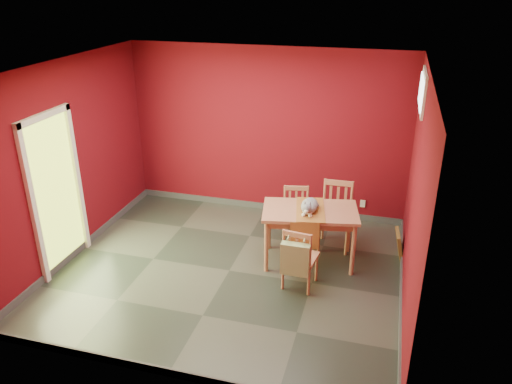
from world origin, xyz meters
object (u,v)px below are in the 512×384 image
(chair_far_left, at_px, (296,215))
(tote_bag, at_px, (295,259))
(picture_frame, at_px, (399,244))
(dining_table, at_px, (310,216))
(chair_near, at_px, (299,257))
(cat, at_px, (310,203))
(chair_far_right, at_px, (336,215))

(chair_far_left, xyz_separation_m, tote_bag, (0.26, -1.37, 0.10))
(picture_frame, bearing_deg, dining_table, -158.94)
(tote_bag, bearing_deg, picture_frame, 46.97)
(chair_far_left, height_order, picture_frame, chair_far_left)
(chair_far_left, distance_m, tote_bag, 1.40)
(chair_near, distance_m, picture_frame, 1.67)
(chair_near, relative_size, cat, 1.86)
(tote_bag, bearing_deg, chair_far_right, 77.18)
(chair_far_left, xyz_separation_m, chair_far_right, (0.58, 0.02, 0.07))
(tote_bag, height_order, picture_frame, tote_bag)
(chair_near, distance_m, cat, 0.77)
(chair_far_right, distance_m, cat, 0.77)
(dining_table, distance_m, picture_frame, 1.39)
(dining_table, bearing_deg, cat, -101.00)
(dining_table, relative_size, picture_frame, 3.54)
(tote_bag, height_order, cat, cat)
(chair_far_right, bearing_deg, cat, -117.32)
(chair_far_left, bearing_deg, cat, -63.17)
(chair_far_right, xyz_separation_m, cat, (-0.30, -0.58, 0.41))
(chair_far_right, height_order, tote_bag, chair_far_right)
(chair_near, bearing_deg, cat, 89.77)
(chair_near, bearing_deg, dining_table, 89.08)
(chair_far_right, height_order, chair_near, chair_far_right)
(chair_far_left, height_order, cat, cat)
(chair_far_right, xyz_separation_m, picture_frame, (0.92, -0.07, -0.31))
(picture_frame, bearing_deg, chair_far_left, 178.09)
(chair_far_left, bearing_deg, picture_frame, -1.91)
(cat, distance_m, picture_frame, 1.50)
(picture_frame, bearing_deg, chair_near, -137.58)
(chair_far_left, relative_size, chair_far_right, 0.86)
(dining_table, height_order, chair_far_right, chair_far_right)
(chair_near, relative_size, tote_bag, 1.76)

